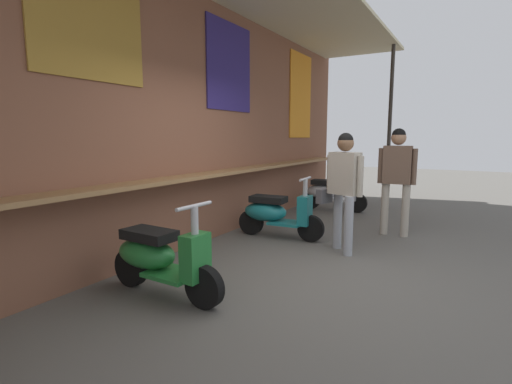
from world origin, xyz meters
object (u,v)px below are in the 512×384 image
Objects in this scene: scooter_teal at (275,213)px; shopper_browsing at (397,170)px; scooter_green at (159,257)px; scooter_silver at (330,192)px; shopper_with_handbag at (343,181)px.

shopper_browsing reaches higher than scooter_teal.
scooter_green is 1.00× the size of scooter_silver.
scooter_silver is at bearing 85.46° from scooter_teal.
scooter_silver is at bearing 91.70° from scooter_green.
scooter_green and scooter_teal have the same top height.
scooter_teal is 0.87× the size of shopper_with_handbag.
shopper_browsing is (1.07, -1.59, 0.66)m from scooter_teal.
shopper_browsing is at bearing 67.83° from scooter_green.
shopper_browsing is (3.60, -1.59, 0.66)m from scooter_green.
scooter_green is at bearing -26.89° from shopper_browsing.
scooter_silver is at bearing -136.18° from shopper_browsing.
scooter_teal is (2.53, -0.00, 0.00)m from scooter_green.
shopper_with_handbag is 0.95× the size of shopper_browsing.
scooter_green is 2.53m from scooter_teal.
scooter_teal is at bearing -59.12° from shopper_browsing.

